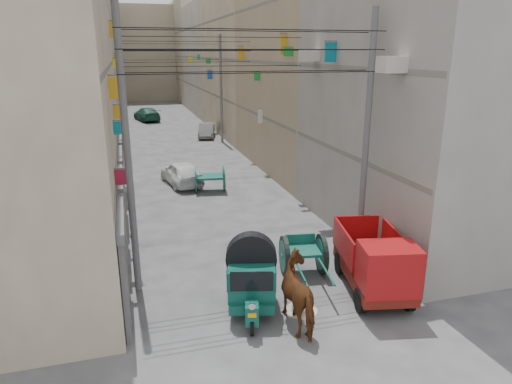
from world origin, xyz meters
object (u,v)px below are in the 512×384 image
object	(u,v)px
auto_rickshaw	(251,276)
distant_car_green	(147,114)
tonga_cart	(303,254)
feed_sack	(301,306)
distant_car_grey	(206,130)
mini_truck	(377,268)
horse	(303,294)
second_cart	(210,178)
distant_car_white	(181,173)

from	to	relation	value
auto_rickshaw	distant_car_green	world-z (taller)	auto_rickshaw
tonga_cart	feed_sack	xyz separation A→B (m)	(-0.84, -2.02, -0.53)
distant_car_grey	distant_car_green	size ratio (longest dim) A/B	0.75
tonga_cart	feed_sack	distance (m)	2.25
mini_truck	distant_car_grey	xyz separation A→B (m)	(-0.12, 26.75, -0.36)
horse	distant_car_green	bearing A→B (deg)	-90.32
distant_car_grey	distant_car_green	distance (m)	11.93
tonga_cart	mini_truck	distance (m)	2.43
mini_truck	distant_car_grey	world-z (taller)	mini_truck
mini_truck	feed_sack	distance (m)	2.44
auto_rickshaw	mini_truck	bearing A→B (deg)	8.54
feed_sack	horse	world-z (taller)	horse
distant_car_grey	distant_car_green	xyz separation A→B (m)	(-4.18, 11.18, 0.10)
second_cart	horse	size ratio (longest dim) A/B	0.81
tonga_cart	mini_truck	size ratio (longest dim) A/B	0.81
feed_sack	distant_car_white	bearing A→B (deg)	96.62
feed_sack	distant_car_green	xyz separation A→B (m)	(-1.98, 38.04, 0.53)
tonga_cart	horse	size ratio (longest dim) A/B	1.45
mini_truck	second_cart	world-z (taller)	mini_truck
feed_sack	distant_car_grey	bearing A→B (deg)	85.33
distant_car_white	horse	bearing A→B (deg)	84.73
distant_car_grey	auto_rickshaw	bearing A→B (deg)	-84.43
second_cart	distant_car_white	size ratio (longest dim) A/B	0.45
auto_rickshaw	tonga_cart	xyz separation A→B (m)	(2.11, 1.52, -0.32)
second_cart	distant_car_grey	world-z (taller)	second_cart
second_cart	feed_sack	bearing A→B (deg)	-79.99
mini_truck	horse	bearing A→B (deg)	-153.01
auto_rickshaw	tonga_cart	bearing A→B (deg)	50.59
mini_truck	distant_car_green	world-z (taller)	mini_truck
second_cart	feed_sack	world-z (taller)	second_cart
distant_car_green	second_cart	bearing A→B (deg)	81.53
tonga_cart	distant_car_grey	bearing A→B (deg)	95.60
tonga_cart	distant_car_grey	world-z (taller)	tonga_cart
auto_rickshaw	mini_truck	xyz separation A→B (m)	(3.58, -0.39, -0.06)
mini_truck	second_cart	size ratio (longest dim) A/B	2.21
second_cart	distant_car_white	distance (m)	2.09
second_cart	distant_car_green	xyz separation A→B (m)	(-1.65, 26.36, -0.03)
distant_car_white	distant_car_green	world-z (taller)	distant_car_green
mini_truck	distant_car_grey	size ratio (longest dim) A/B	1.07
distant_car_white	distant_car_grey	size ratio (longest dim) A/B	1.08
mini_truck	distant_car_white	world-z (taller)	mini_truck
feed_sack	tonga_cart	bearing A→B (deg)	67.47
auto_rickshaw	distant_car_white	distance (m)	12.89
horse	distant_car_white	xyz separation A→B (m)	(-1.34, 13.95, -0.24)
distant_car_white	mini_truck	bearing A→B (deg)	95.48
horse	distant_car_green	world-z (taller)	horse
auto_rickshaw	feed_sack	world-z (taller)	auto_rickshaw
feed_sack	distant_car_grey	xyz separation A→B (m)	(2.20, 26.86, 0.43)
distant_car_green	auto_rickshaw	bearing A→B (deg)	79.03
tonga_cart	distant_car_grey	distance (m)	24.88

